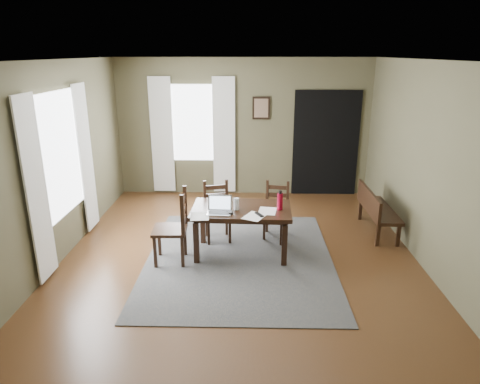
{
  "coord_description": "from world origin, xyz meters",
  "views": [
    {
      "loc": [
        0.13,
        -5.46,
        2.8
      ],
      "look_at": [
        0.0,
        0.3,
        0.9
      ],
      "focal_mm": 32.0,
      "sensor_mm": 36.0,
      "label": 1
    }
  ],
  "objects_px": {
    "chair_back_left": "(217,212)",
    "water_bottle": "(280,201)",
    "laptop": "(220,208)",
    "dining_table": "(241,214)",
    "chair_end": "(174,228)",
    "bench": "(375,207)",
    "chair_back_right": "(276,211)"
  },
  "relations": [
    {
      "from": "chair_end",
      "to": "bench",
      "type": "xyz_separation_m",
      "value": [
        3.05,
        1.11,
        -0.09
      ]
    },
    {
      "from": "chair_end",
      "to": "chair_back_left",
      "type": "xyz_separation_m",
      "value": [
        0.53,
        0.77,
        -0.06
      ]
    },
    {
      "from": "chair_end",
      "to": "chair_back_right",
      "type": "relative_size",
      "value": 1.19
    },
    {
      "from": "chair_back_left",
      "to": "laptop",
      "type": "bearing_deg",
      "value": -94.54
    },
    {
      "from": "chair_end",
      "to": "bench",
      "type": "relative_size",
      "value": 0.82
    },
    {
      "from": "dining_table",
      "to": "laptop",
      "type": "bearing_deg",
      "value": -148.24
    },
    {
      "from": "chair_back_left",
      "to": "dining_table",
      "type": "bearing_deg",
      "value": -65.05
    },
    {
      "from": "chair_back_left",
      "to": "bench",
      "type": "xyz_separation_m",
      "value": [
        2.52,
        0.34,
        -0.03
      ]
    },
    {
      "from": "bench",
      "to": "chair_back_right",
      "type": "bearing_deg",
      "value": 97.1
    },
    {
      "from": "dining_table",
      "to": "laptop",
      "type": "relative_size",
      "value": 4.16
    },
    {
      "from": "chair_back_left",
      "to": "chair_end",
      "type": "bearing_deg",
      "value": -136.58
    },
    {
      "from": "chair_back_left",
      "to": "bench",
      "type": "height_order",
      "value": "chair_back_left"
    },
    {
      "from": "dining_table",
      "to": "chair_back_right",
      "type": "relative_size",
      "value": 1.63
    },
    {
      "from": "chair_back_left",
      "to": "chair_back_right",
      "type": "xyz_separation_m",
      "value": [
        0.92,
        0.14,
        -0.02
      ]
    },
    {
      "from": "laptop",
      "to": "chair_back_left",
      "type": "bearing_deg",
      "value": 100.11
    },
    {
      "from": "chair_end",
      "to": "bench",
      "type": "height_order",
      "value": "chair_end"
    },
    {
      "from": "chair_end",
      "to": "chair_back_right",
      "type": "distance_m",
      "value": 1.72
    },
    {
      "from": "chair_end",
      "to": "chair_back_right",
      "type": "xyz_separation_m",
      "value": [
        1.45,
        0.91,
        -0.08
      ]
    },
    {
      "from": "laptop",
      "to": "water_bottle",
      "type": "relative_size",
      "value": 1.24
    },
    {
      "from": "chair_back_right",
      "to": "laptop",
      "type": "height_order",
      "value": "laptop"
    },
    {
      "from": "bench",
      "to": "chair_end",
      "type": "bearing_deg",
      "value": 110.01
    },
    {
      "from": "chair_back_right",
      "to": "water_bottle",
      "type": "xyz_separation_m",
      "value": [
        0.0,
        -0.69,
        0.4
      ]
    },
    {
      "from": "chair_back_left",
      "to": "water_bottle",
      "type": "relative_size",
      "value": 3.31
    },
    {
      "from": "laptop",
      "to": "water_bottle",
      "type": "height_order",
      "value": "water_bottle"
    },
    {
      "from": "water_bottle",
      "to": "bench",
      "type": "bearing_deg",
      "value": 29.15
    },
    {
      "from": "bench",
      "to": "water_bottle",
      "type": "xyz_separation_m",
      "value": [
        -1.6,
        -0.89,
        0.41
      ]
    },
    {
      "from": "dining_table",
      "to": "chair_end",
      "type": "height_order",
      "value": "chair_end"
    },
    {
      "from": "dining_table",
      "to": "laptop",
      "type": "xyz_separation_m",
      "value": [
        -0.3,
        -0.17,
        0.14
      ]
    },
    {
      "from": "chair_end",
      "to": "laptop",
      "type": "xyz_separation_m",
      "value": [
        0.62,
        0.09,
        0.25
      ]
    },
    {
      "from": "dining_table",
      "to": "chair_back_right",
      "type": "xyz_separation_m",
      "value": [
        0.53,
        0.65,
        -0.19
      ]
    },
    {
      "from": "chair_end",
      "to": "chair_back_left",
      "type": "height_order",
      "value": "chair_end"
    },
    {
      "from": "chair_end",
      "to": "bench",
      "type": "bearing_deg",
      "value": 107.32
    }
  ]
}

